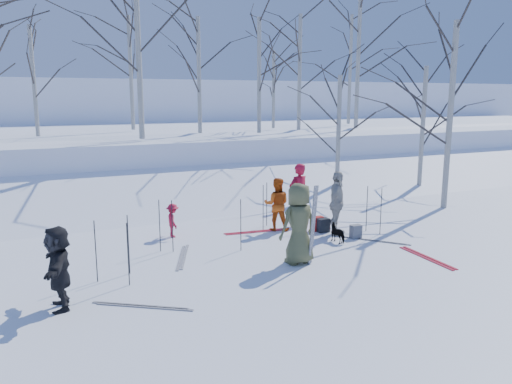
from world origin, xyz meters
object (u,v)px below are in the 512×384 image
skier_olive_center (299,224)px  skier_redor_behind (277,204)px  backpack_grey (356,232)px  skier_cream_east (337,203)px  skier_grey_west (58,268)px  skier_red_seated (173,220)px  dog (338,233)px  backpack_red (318,224)px  skier_red_north (298,195)px  backpack_dark (323,225)px

skier_olive_center → skier_redor_behind: bearing=-114.3°
backpack_grey → skier_olive_center: bearing=-155.2°
skier_cream_east → skier_grey_west: (-7.47, -2.04, -0.12)m
skier_red_seated → backpack_grey: size_ratio=2.50×
skier_red_seated → skier_cream_east: size_ratio=0.52×
dog → backpack_grey: dog is taller
skier_redor_behind → dog: (0.95, -1.78, -0.53)m
backpack_red → backpack_grey: bearing=-65.0°
skier_red_north → backpack_grey: skier_red_north is taller
skier_cream_east → backpack_red: bearing=68.4°
skier_red_seated → backpack_red: size_ratio=2.26×
backpack_dark → skier_cream_east: bearing=-67.3°
skier_cream_east → dog: skier_cream_east is taller
backpack_red → backpack_grey: backpack_red is taller
skier_olive_center → skier_cream_east: size_ratio=1.05×
skier_red_north → dog: 2.15m
skier_red_north → backpack_dark: size_ratio=4.75×
skier_grey_west → backpack_dark: size_ratio=3.95×
skier_redor_behind → backpack_red: size_ratio=3.71×
skier_cream_east → backpack_grey: 0.94m
skier_red_seated → backpack_red: (4.02, -1.15, -0.26)m
skier_grey_west → backpack_grey: size_ratio=4.16×
backpack_grey → skier_red_north: bearing=110.7°
skier_redor_behind → dog: size_ratio=2.64×
skier_redor_behind → backpack_red: skier_redor_behind is taller
skier_red_seated → skier_redor_behind: bearing=-97.7°
skier_red_north → skier_grey_west: bearing=14.8°
skier_olive_center → backpack_dark: (2.03, 2.09, -0.76)m
skier_red_north → backpack_red: bearing=92.7°
skier_red_north → dog: bearing=81.3°
backpack_dark → skier_red_seated: bearing=161.9°
backpack_grey → backpack_dark: bearing=116.1°
skier_grey_west → dog: (7.12, 1.42, -0.54)m
backpack_red → backpack_dark: backpack_red is taller
skier_red_north → backpack_grey: size_ratio=5.00×
skier_red_seated → skier_cream_east: 4.63m
skier_redor_behind → skier_cream_east: bearing=167.3°
skier_olive_center → backpack_grey: skier_olive_center is taller
backpack_red → skier_red_seated: bearing=164.1°
skier_cream_east → backpack_dark: skier_cream_east is taller
skier_olive_center → backpack_dark: skier_olive_center is taller
backpack_red → skier_grey_west: bearing=-160.0°
skier_red_north → backpack_red: skier_red_north is taller
backpack_grey → backpack_dark: 1.05m
skier_olive_center → skier_red_seated: bearing=-65.7°
skier_cream_east → dog: (-0.35, -0.62, -0.66)m
backpack_grey → skier_redor_behind: bearing=133.2°
skier_grey_west → backpack_red: bearing=114.1°
skier_olive_center → backpack_grey: (2.49, 1.15, -0.77)m
backpack_red → backpack_dark: (0.07, -0.19, -0.01)m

